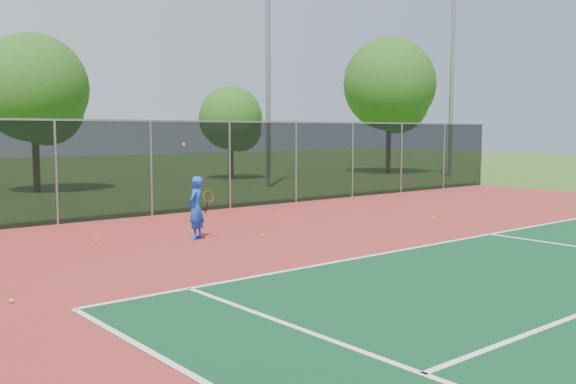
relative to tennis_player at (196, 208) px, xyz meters
name	(u,v)px	position (x,y,z in m)	size (l,w,h in m)	color
ground	(563,264)	(4.27, -7.25, -0.81)	(120.00, 120.00, 0.00)	#2F5618
court_apron	(478,250)	(4.27, -5.25, -0.80)	(30.00, 20.00, 0.02)	maroon
fence_back	(230,164)	(4.27, 4.75, 0.76)	(30.00, 0.06, 3.03)	black
tennis_player	(196,208)	(0.00, 0.00, 0.00)	(0.68, 0.74, 2.39)	blue
practice_ball_0	(262,235)	(1.50, -0.74, -0.75)	(0.07, 0.07, 0.07)	yellow
practice_ball_1	(472,208)	(10.52, -0.78, -0.75)	(0.07, 0.07, 0.07)	yellow
practice_ball_2	(12,301)	(-5.35, -3.26, -0.75)	(0.07, 0.07, 0.07)	yellow
practice_ball_3	(277,215)	(4.28, 2.15, -0.75)	(0.07, 0.07, 0.07)	yellow
practice_ball_4	(433,218)	(7.55, -1.43, -0.75)	(0.07, 0.07, 0.07)	yellow
practice_ball_5	(96,241)	(-2.08, 1.19, -0.75)	(0.07, 0.07, 0.07)	yellow
floodlight_n	(268,51)	(10.64, 10.79, 5.67)	(0.90, 0.40, 11.41)	gray
floodlight_ne	(452,65)	(22.97, 9.31, 5.67)	(0.90, 0.40, 11.41)	gray
tree_back_left	(36,93)	(1.17, 14.94, 3.52)	(4.70, 4.70, 6.90)	#322212
tree_back_mid	(233,121)	(12.13, 15.92, 2.42)	(3.51, 3.51, 5.15)	#322212
tree_back_right	(391,88)	(22.48, 13.51, 4.52)	(5.78, 5.78, 8.49)	#322212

